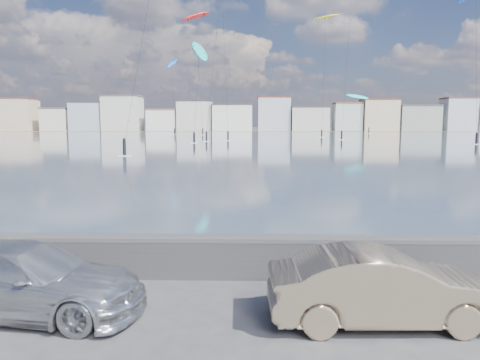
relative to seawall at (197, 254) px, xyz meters
name	(u,v)px	position (x,y,z in m)	size (l,w,h in m)	color
ground	(180,328)	(0.00, -2.70, -0.58)	(700.00, 700.00, 0.00)	#333335
bay_water	(244,140)	(0.00, 88.80, -0.58)	(500.00, 177.00, 0.00)	#3E5160
far_shore_strip	(247,131)	(0.00, 197.30, -0.57)	(500.00, 60.00, 0.00)	#4C473D
seawall	(197,254)	(0.00, 0.00, 0.00)	(400.00, 0.36, 1.08)	#28282B
far_buildings	(250,116)	(1.31, 183.30, 5.44)	(240.79, 13.26, 14.60)	#B2B7C6
car_silver	(25,279)	(-3.08, -2.13, 0.10)	(1.91, 4.71, 1.37)	silver
car_champagne	(383,287)	(3.70, -2.44, 0.11)	(1.46, 4.18, 1.38)	tan
kitesurfer_4	(172,65)	(-23.28, 137.89, 20.82)	(4.33, 11.36, 23.89)	blue
kitesurfer_5	(325,20)	(21.13, 117.96, 30.06)	(7.46, 18.44, 32.28)	yellow
kitesurfer_8	(196,18)	(-15.07, 133.77, 34.18)	(9.21, 14.19, 37.65)	red
kitesurfer_18	(199,52)	(-8.81, 83.82, 16.93)	(5.65, 17.86, 21.03)	#19BFBF
kitesurfer_20	(357,97)	(38.36, 153.94, 11.75)	(9.91, 12.88, 13.96)	#19BFBF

